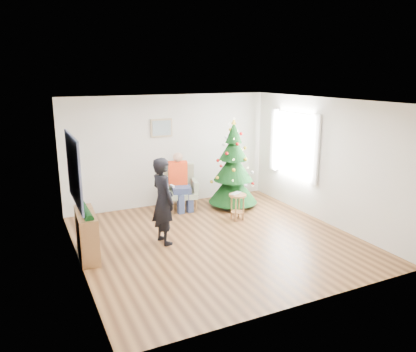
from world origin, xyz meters
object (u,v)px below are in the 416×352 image
stool (237,207)px  console (87,235)px  christmas_tree (233,168)px  armchair (180,193)px  standing_man (163,201)px

stool → console: console is taller
christmas_tree → stool: bearing=-112.7°
armchair → standing_man: bearing=-105.1°
christmas_tree → console: christmas_tree is taller
standing_man → console: standing_man is taller
stool → armchair: 1.49m
stool → christmas_tree: bearing=67.3°
stool → standing_man: 1.97m
christmas_tree → console: size_ratio=2.07×
stool → standing_man: size_ratio=0.35×
christmas_tree → stool: christmas_tree is taller
armchair → console: 2.95m
armchair → christmas_tree: bearing=-2.6°
standing_man → armchair: bearing=-38.7°
christmas_tree → standing_man: 2.57m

